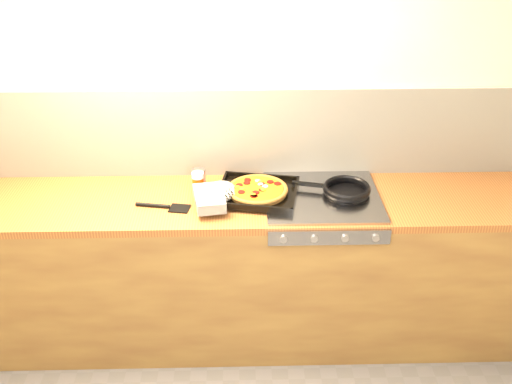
{
  "coord_description": "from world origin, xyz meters",
  "views": [
    {
      "loc": [
        0.03,
        -1.64,
        2.44
      ],
      "look_at": [
        0.1,
        1.08,
        0.95
      ],
      "focal_mm": 42.0,
      "sensor_mm": 36.0,
      "label": 1
    }
  ],
  "objects_px": {
    "pizza_on_tray": "(244,192)",
    "frying_pan": "(346,190)",
    "juice_glass": "(198,182)",
    "tomato_can": "(199,178)"
  },
  "relations": [
    {
      "from": "juice_glass",
      "to": "pizza_on_tray",
      "type": "bearing_deg",
      "value": -21.77
    },
    {
      "from": "tomato_can",
      "to": "frying_pan",
      "type": "bearing_deg",
      "value": -9.1
    },
    {
      "from": "frying_pan",
      "to": "tomato_can",
      "type": "distance_m",
      "value": 0.79
    },
    {
      "from": "tomato_can",
      "to": "juice_glass",
      "type": "distance_m",
      "value": 0.05
    },
    {
      "from": "pizza_on_tray",
      "to": "tomato_can",
      "type": "relative_size",
      "value": 5.52
    },
    {
      "from": "juice_glass",
      "to": "frying_pan",
      "type": "bearing_deg",
      "value": -5.61
    },
    {
      "from": "pizza_on_tray",
      "to": "tomato_can",
      "type": "height_order",
      "value": "tomato_can"
    },
    {
      "from": "pizza_on_tray",
      "to": "frying_pan",
      "type": "bearing_deg",
      "value": 2.35
    },
    {
      "from": "pizza_on_tray",
      "to": "frying_pan",
      "type": "height_order",
      "value": "pizza_on_tray"
    },
    {
      "from": "pizza_on_tray",
      "to": "juice_glass",
      "type": "height_order",
      "value": "juice_glass"
    }
  ]
}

